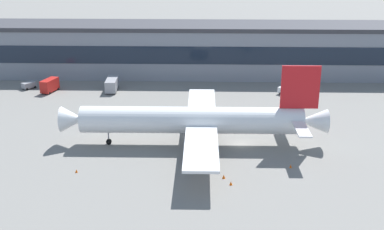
% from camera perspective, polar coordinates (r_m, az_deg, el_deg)
% --- Properties ---
extents(ground_plane, '(600.00, 600.00, 0.00)m').
position_cam_1_polar(ground_plane, '(102.29, 5.54, -3.29)').
color(ground_plane, slate).
extents(terminal_building, '(172.58, 18.04, 15.43)m').
position_cam_1_polar(terminal_building, '(152.88, 4.30, 7.45)').
color(terminal_building, gray).
rests_on(terminal_building, ground_plane).
extents(airliner, '(52.93, 45.06, 16.53)m').
position_cam_1_polar(airliner, '(99.36, 0.46, -0.60)').
color(airliner, white).
rests_on(airliner, ground_plane).
extents(stair_truck, '(3.89, 6.42, 3.55)m').
position_cam_1_polar(stair_truck, '(141.14, -15.88, 3.33)').
color(stair_truck, red).
rests_on(stair_truck, ground_plane).
extents(baggage_tug, '(3.82, 4.06, 1.85)m').
position_cam_1_polar(baggage_tug, '(146.08, -18.07, 3.28)').
color(baggage_tug, gray).
rests_on(baggage_tug, ground_plane).
extents(belt_loader, '(6.13, 5.72, 1.95)m').
position_cam_1_polar(belt_loader, '(134.92, 11.12, 2.62)').
color(belt_loader, white).
rests_on(belt_loader, ground_plane).
extents(fuel_truck, '(3.17, 8.52, 3.35)m').
position_cam_1_polar(fuel_truck, '(138.86, -9.09, 3.54)').
color(fuel_truck, gray).
rests_on(fuel_truck, ground_plane).
extents(traffic_cone_0, '(0.48, 0.48, 0.60)m').
position_cam_1_polar(traffic_cone_0, '(92.02, -13.03, -6.22)').
color(traffic_cone_0, '#F2590C').
rests_on(traffic_cone_0, ground_plane).
extents(traffic_cone_1, '(0.48, 0.48, 0.60)m').
position_cam_1_polar(traffic_cone_1, '(93.20, 11.17, -5.74)').
color(traffic_cone_1, '#F2590C').
rests_on(traffic_cone_1, ground_plane).
extents(traffic_cone_2, '(0.56, 0.56, 0.71)m').
position_cam_1_polar(traffic_cone_2, '(87.73, 3.64, -7.01)').
color(traffic_cone_2, '#F2590C').
rests_on(traffic_cone_2, ground_plane).
extents(traffic_cone_3, '(0.53, 0.53, 0.66)m').
position_cam_1_polar(traffic_cone_3, '(85.63, 4.46, -7.75)').
color(traffic_cone_3, '#F2590C').
rests_on(traffic_cone_3, ground_plane).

